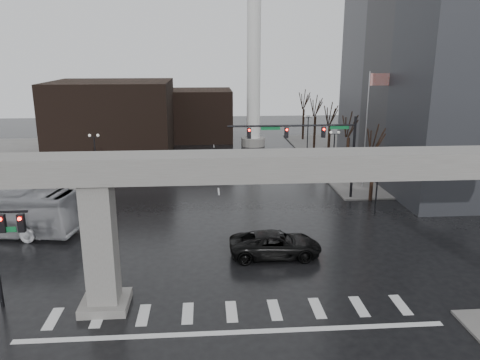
{
  "coord_description": "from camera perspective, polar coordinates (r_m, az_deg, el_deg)",
  "views": [
    {
      "loc": [
        -1.24,
        -23.89,
        13.83
      ],
      "look_at": [
        1.29,
        9.96,
        4.5
      ],
      "focal_mm": 35.0,
      "sensor_mm": 36.0,
      "label": 1
    }
  ],
  "objects": [
    {
      "name": "signal_mast_arm",
      "position": [
        44.62,
        9.08,
        4.85
      ],
      "size": [
        12.12,
        0.43,
        8.0
      ],
      "color": "black",
      "rests_on": "ground"
    },
    {
      "name": "building_far_mid",
      "position": [
        76.52,
        -4.86,
        7.93
      ],
      "size": [
        10.0,
        10.0,
        8.0
      ],
      "primitive_type": "cube",
      "color": "black",
      "rests_on": "ground"
    },
    {
      "name": "lamp_left_1",
      "position": [
        54.31,
        -17.28,
        3.68
      ],
      "size": [
        1.22,
        0.32,
        5.11
      ],
      "color": "black",
      "rests_on": "ground"
    },
    {
      "name": "signal_left_pole",
      "position": [
        28.48,
        -26.89,
        -6.41
      ],
      "size": [
        2.3,
        0.3,
        6.0
      ],
      "color": "black",
      "rests_on": "ground"
    },
    {
      "name": "elevated_guideway",
      "position": [
        25.0,
        1.64,
        -0.77
      ],
      "size": [
        48.0,
        2.6,
        8.7
      ],
      "color": "gray",
      "rests_on": "ground"
    },
    {
      "name": "tree_right_2",
      "position": [
        61.0,
        10.82,
        4.79
      ],
      "size": [
        1.1,
        1.63,
        7.85
      ],
      "color": "black",
      "rests_on": "ground"
    },
    {
      "name": "lamp_left_2",
      "position": [
        67.81,
        -14.73,
        6.08
      ],
      "size": [
        1.22,
        0.32,
        5.11
      ],
      "color": "black",
      "rests_on": "ground"
    },
    {
      "name": "tree_right_1",
      "position": [
        53.47,
        12.99,
        3.12
      ],
      "size": [
        1.09,
        1.61,
        7.67
      ],
      "color": "black",
      "rests_on": "ground"
    },
    {
      "name": "lamp_right_2",
      "position": [
        68.3,
        8.29,
        6.49
      ],
      "size": [
        1.22,
        0.32,
        5.11
      ],
      "color": "black",
      "rests_on": "ground"
    },
    {
      "name": "building_far_left",
      "position": [
        67.69,
        -15.24,
        7.34
      ],
      "size": [
        16.0,
        14.0,
        10.0
      ],
      "primitive_type": "cube",
      "color": "black",
      "rests_on": "ground"
    },
    {
      "name": "sidewalk_ne",
      "position": [
        67.21,
        19.76,
        2.65
      ],
      "size": [
        28.0,
        36.0,
        0.15
      ],
      "primitive_type": "cube",
      "color": "slate",
      "rests_on": "ground"
    },
    {
      "name": "sidewalk_nw",
      "position": [
        66.25,
        -26.13,
        1.79
      ],
      "size": [
        28.0,
        36.0,
        0.15
      ],
      "primitive_type": "cube",
      "color": "slate",
      "rests_on": "ground"
    },
    {
      "name": "lamp_right_1",
      "position": [
        54.92,
        11.4,
        4.2
      ],
      "size": [
        1.22,
        0.32,
        5.11
      ],
      "color": "black",
      "rests_on": "ground"
    },
    {
      "name": "pickup_truck",
      "position": [
        32.91,
        4.34,
        -7.83
      ],
      "size": [
        6.38,
        2.94,
        1.77
      ],
      "primitive_type": "imported",
      "rotation": [
        0.0,
        0.0,
        1.57
      ],
      "color": "black",
      "rests_on": "ground"
    },
    {
      "name": "flagpole_assembly",
      "position": [
        49.18,
        15.54,
        7.45
      ],
      "size": [
        2.06,
        0.12,
        12.0
      ],
      "color": "silver",
      "rests_on": "ground"
    },
    {
      "name": "smokestack",
      "position": [
        70.26,
        1.69,
        14.97
      ],
      "size": [
        3.6,
        3.6,
        30.0
      ],
      "color": "silver",
      "rests_on": "ground"
    },
    {
      "name": "lamp_right_0",
      "position": [
        41.95,
        16.44,
        0.44
      ],
      "size": [
        1.22,
        0.32,
        5.11
      ],
      "color": "black",
      "rests_on": "ground"
    },
    {
      "name": "tree_right_3",
      "position": [
        68.63,
        9.11,
        6.08
      ],
      "size": [
        1.11,
        1.66,
        8.02
      ],
      "color": "black",
      "rests_on": "ground"
    },
    {
      "name": "ground",
      "position": [
        27.63,
        -1.17,
        -14.67
      ],
      "size": [
        160.0,
        160.0,
        0.0
      ],
      "primitive_type": "plane",
      "color": "black",
      "rests_on": "ground"
    },
    {
      "name": "tree_right_4",
      "position": [
        76.33,
        7.75,
        7.1
      ],
      "size": [
        1.12,
        1.69,
        8.19
      ],
      "color": "black",
      "rests_on": "ground"
    },
    {
      "name": "tree_right_0",
      "position": [
        46.11,
        15.86,
        0.92
      ],
      "size": [
        1.09,
        1.58,
        7.5
      ],
      "color": "black",
      "rests_on": "ground"
    },
    {
      "name": "lamp_left_0",
      "position": [
        41.14,
        -21.46,
        -0.3
      ],
      "size": [
        1.22,
        0.32,
        5.11
      ],
      "color": "black",
      "rests_on": "ground"
    }
  ]
}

